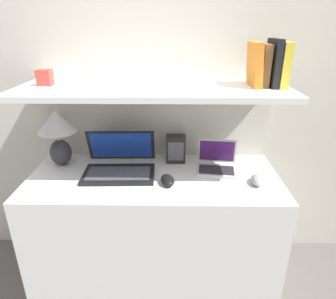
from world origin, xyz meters
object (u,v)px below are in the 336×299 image
Objects in this scene: router_box at (176,149)px; table_lamp at (57,130)px; second_mouse at (257,180)px; laptop_large at (120,165)px; book_yellow at (281,64)px; book_orange at (255,64)px; laptop_small at (216,164)px; book_black at (273,63)px; computer_mouse at (167,180)px; shelf_gadget at (45,78)px; book_brown at (264,65)px.

table_lamp is at bearing -175.59° from router_box.
laptop_large is at bearing 170.42° from second_mouse.
book_yellow is 0.99× the size of book_orange.
book_black is at bearing -0.52° from laptop_small.
computer_mouse is 1.09× the size of second_mouse.
laptop_small is 0.60m from book_yellow.
computer_mouse is 0.71m from book_orange.
laptop_large is at bearing -178.12° from book_black.
shelf_gadget is at bearing 180.00° from book_yellow.
book_brown reaches higher than laptop_small.
book_brown is (0.46, 0.15, 0.55)m from computer_mouse.
book_orange reaches higher than table_lamp.
laptop_small is at bearing 179.37° from book_brown.
computer_mouse is 0.73m from book_brown.
book_brown is 2.55× the size of shelf_gadget.
laptop_large is 1.74× the size of book_black.
laptop_small is 1.18× the size of book_brown.
table_lamp is 2.56× the size of computer_mouse.
shelf_gadget is at bearing -169.54° from router_box.
book_black reaches higher than table_lamp.
computer_mouse is at bearing -159.63° from book_orange.
book_black reaches higher than laptop_small.
book_brown is at bearing -16.06° from router_box.
laptop_large is 3.34× the size of second_mouse.
book_yellow reaches higher than book_brown.
router_box is 0.65m from book_brown.
laptop_small is 1.12× the size of book_yellow.
table_lamp is 0.83× the size of laptop_large.
book_black reaches higher than second_mouse.
book_orange is at bearing 180.00° from book_yellow.
shelf_gadget is (0.01, -0.07, 0.30)m from table_lamp.
laptop_large is at bearing -177.05° from laptop_small.
shelf_gadget reaches higher than computer_mouse.
laptop_small is at bearing 141.55° from second_mouse.
router_box is (-0.22, 0.12, 0.04)m from laptop_small.
book_orange is (0.15, -0.00, 0.53)m from laptop_small.
book_yellow is at bearing 0.00° from book_black.
book_orange is (0.37, -0.12, 0.49)m from router_box.
book_orange reaches higher than laptop_large.
laptop_small is 0.31m from computer_mouse.
laptop_small is at bearing 30.41° from computer_mouse.
laptop_small is (0.53, 0.03, -0.01)m from laptop_large.
book_orange is (-0.05, -0.00, 0.00)m from book_brown.
laptop_large is at bearing -154.58° from router_box.
computer_mouse is 1.62× the size of shelf_gadget.
book_brown is at bearing 180.00° from book_yellow.
shelf_gadget is at bearing 180.00° from book_orange.
book_orange reaches higher than computer_mouse.
computer_mouse and second_mouse have the same top height.
router_box is (0.31, 0.15, 0.03)m from laptop_large.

